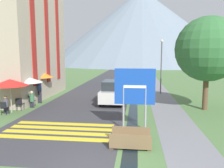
{
  "coord_description": "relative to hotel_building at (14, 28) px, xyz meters",
  "views": [
    {
      "loc": [
        1.43,
        -6.61,
        3.82
      ],
      "look_at": [
        -0.49,
        10.0,
        1.58
      ],
      "focal_mm": 35.0,
      "sensor_mm": 36.0,
      "label": 1
    }
  ],
  "objects": [
    {
      "name": "cafe_chair_middle",
      "position": [
        3.1,
        -3.62,
        -5.65
      ],
      "size": [
        0.4,
        0.4,
        0.85
      ],
      "rotation": [
        0.0,
        0.0,
        -0.07
      ],
      "color": "black",
      "rests_on": "ground_plane"
    },
    {
      "name": "cafe_umbrella_front_red",
      "position": [
        2.53,
        -5.26,
        -4.14
      ],
      "size": [
        2.38,
        2.38,
        2.25
      ],
      "color": "#B7B2A8",
      "rests_on": "ground_plane"
    },
    {
      "name": "ground_plane",
      "position": [
        9.4,
        8.0,
        -6.16
      ],
      "size": [
        160.0,
        160.0,
        0.0
      ],
      "primitive_type": "plane",
      "color": "#517542"
    },
    {
      "name": "person_seated_far",
      "position": [
        2.35,
        -5.59,
        -5.5
      ],
      "size": [
        0.32,
        0.32,
        1.2
      ],
      "color": "#282833",
      "rests_on": "ground_plane"
    },
    {
      "name": "parked_car_near",
      "position": [
        9.0,
        -1.68,
        -5.25
      ],
      "size": [
        1.94,
        3.98,
        1.82
      ],
      "color": "silver",
      "rests_on": "ground_plane"
    },
    {
      "name": "cafe_umbrella_rear_orange",
      "position": [
        2.62,
        -0.71,
        -4.02
      ],
      "size": [
        2.07,
        2.07,
        2.41
      ],
      "color": "#B7B2A8",
      "rests_on": "ground_plane"
    },
    {
      "name": "crosswalk_marking",
      "position": [
        6.9,
        -8.3,
        -6.16
      ],
      "size": [
        5.44,
        2.54,
        0.01
      ],
      "color": "yellow",
      "rests_on": "ground_plane"
    },
    {
      "name": "road_sign",
      "position": [
        10.72,
        -7.71,
        -4.14
      ],
      "size": [
        2.04,
        0.11,
        3.15
      ],
      "color": "#9E9EA3",
      "rests_on": "ground_plane"
    },
    {
      "name": "cafe_chair_near_right",
      "position": [
        2.78,
        -4.62,
        -5.65
      ],
      "size": [
        0.4,
        0.4,
        0.85
      ],
      "rotation": [
        0.0,
        0.0,
        -0.16
      ],
      "color": "black",
      "rests_on": "ground_plane"
    },
    {
      "name": "footbridge",
      "position": [
        10.6,
        -9.75,
        -5.93
      ],
      "size": [
        1.7,
        1.1,
        0.65
      ],
      "color": "brown",
      "rests_on": "ground_plane"
    },
    {
      "name": "road",
      "position": [
        6.9,
        18.0,
        -6.16
      ],
      "size": [
        6.4,
        60.0,
        0.01
      ],
      "color": "#38383D",
      "rests_on": "ground_plane"
    },
    {
      "name": "cafe_chair_nearest",
      "position": [
        2.42,
        -5.89,
        -5.65
      ],
      "size": [
        0.4,
        0.4,
        0.85
      ],
      "rotation": [
        0.0,
        0.0,
        0.32
      ],
      "color": "black",
      "rests_on": "ground_plane"
    },
    {
      "name": "person_standing_terrace",
      "position": [
        3.16,
        -2.33,
        -5.08
      ],
      "size": [
        0.32,
        0.32,
        1.86
      ],
      "color": "#282833",
      "rests_on": "ground_plane"
    },
    {
      "name": "drainage_channel",
      "position": [
        10.6,
        18.0,
        -6.16
      ],
      "size": [
        0.6,
        60.0,
        0.0
      ],
      "color": "black",
      "rests_on": "ground_plane"
    },
    {
      "name": "parked_car_far",
      "position": [
        9.21,
        9.04,
        -5.25
      ],
      "size": [
        1.87,
        4.42,
        1.82
      ],
      "color": "#B2B2B7",
      "rests_on": "ground_plane"
    },
    {
      "name": "streetlamp",
      "position": [
        13.17,
        3.19,
        -3.04
      ],
      "size": [
        0.28,
        0.28,
        5.29
      ],
      "color": "#515156",
      "rests_on": "ground_plane"
    },
    {
      "name": "cafe_umbrella_middle_white",
      "position": [
        2.81,
        -3.39,
        -4.17
      ],
      "size": [
        2.09,
        2.09,
        2.21
      ],
      "color": "#B7B2A8",
      "rests_on": "ground_plane"
    },
    {
      "name": "cafe_chair_near_left",
      "position": [
        2.78,
        -4.74,
        -5.65
      ],
      "size": [
        0.4,
        0.4,
        0.85
      ],
      "rotation": [
        0.0,
        0.0,
        0.34
      ],
      "color": "black",
      "rests_on": "ground_plane"
    },
    {
      "name": "hotel_building",
      "position": [
        0.0,
        0.0,
        0.0
      ],
      "size": [
        6.41,
        9.78,
        11.45
      ],
      "color": "tan",
      "rests_on": "ground_plane"
    },
    {
      "name": "cafe_chair_far_left",
      "position": [
        2.74,
        -2.02,
        -5.65
      ],
      "size": [
        0.4,
        0.4,
        0.85
      ],
      "rotation": [
        0.0,
        0.0,
        -0.03
      ],
      "color": "black",
      "rests_on": "ground_plane"
    },
    {
      "name": "mountain_distant",
      "position": [
        12.23,
        76.05,
        9.2
      ],
      "size": [
        77.66,
        77.66,
        30.72
      ],
      "color": "slate",
      "rests_on": "ground_plane"
    },
    {
      "name": "tree_by_path",
      "position": [
        15.57,
        -3.0,
        -1.96
      ],
      "size": [
        4.4,
        4.4,
        6.41
      ],
      "color": "brown",
      "rests_on": "ground_plane"
    },
    {
      "name": "footpath",
      "position": [
        13.0,
        18.0,
        -6.16
      ],
      "size": [
        2.2,
        60.0,
        0.01
      ],
      "color": "slate",
      "rests_on": "ground_plane"
    },
    {
      "name": "person_seated_near",
      "position": [
        3.27,
        -3.86,
        -5.47
      ],
      "size": [
        0.32,
        0.32,
        1.24
      ],
      "color": "#282833",
      "rests_on": "ground_plane"
    }
  ]
}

